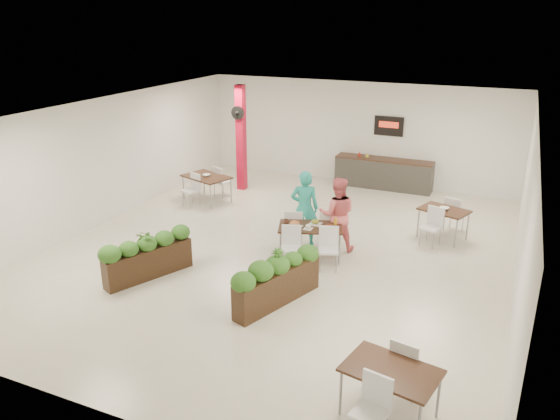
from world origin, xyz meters
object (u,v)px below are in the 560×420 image
(side_table_c, at_px, (391,377))
(main_table, at_px, (310,231))
(diner_woman, at_px, (337,214))
(side_table_a, at_px, (207,180))
(diner_man, at_px, (305,208))
(planter_left, at_px, (148,254))
(service_counter, at_px, (383,173))
(side_table_b, at_px, (444,214))
(planter_right, at_px, (277,279))
(red_column, at_px, (241,137))

(side_table_c, bearing_deg, main_table, 134.13)
(diner_woman, xyz_separation_m, side_table_a, (-4.54, 1.80, -0.23))
(diner_man, bearing_deg, side_table_a, -45.01)
(diner_man, bearing_deg, planter_left, 32.41)
(service_counter, height_order, side_table_b, service_counter)
(planter_right, relative_size, side_table_c, 1.23)
(diner_woman, xyz_separation_m, side_table_b, (2.15, 1.66, -0.25))
(planter_right, bearing_deg, diner_woman, 85.50)
(red_column, height_order, diner_woman, red_column)
(diner_man, height_order, planter_right, diner_man)
(red_column, distance_m, diner_woman, 5.32)
(planter_left, height_order, side_table_c, planter_left)
(main_table, height_order, side_table_c, same)
(red_column, bearing_deg, diner_woman, -37.99)
(planter_left, xyz_separation_m, side_table_b, (5.26, 4.58, 0.10))
(diner_man, distance_m, diner_woman, 0.80)
(diner_man, distance_m, planter_right, 2.92)
(diner_man, height_order, diner_woman, diner_man)
(diner_man, height_order, side_table_b, diner_man)
(planter_right, distance_m, side_table_b, 5.09)
(main_table, relative_size, planter_left, 1.02)
(red_column, height_order, side_table_c, red_column)
(main_table, distance_m, planter_left, 3.53)
(planter_right, height_order, side_table_c, planter_right)
(diner_woman, bearing_deg, planter_right, 66.17)
(service_counter, distance_m, planter_left, 8.55)
(red_column, height_order, planter_left, red_column)
(main_table, height_order, planter_left, planter_left)
(red_column, bearing_deg, service_counter, 25.00)
(side_table_b, distance_m, side_table_c, 6.70)
(red_column, height_order, main_table, red_column)
(red_column, distance_m, planter_left, 6.35)
(diner_woman, distance_m, side_table_b, 2.73)
(service_counter, relative_size, planter_left, 1.59)
(diner_man, xyz_separation_m, side_table_a, (-3.74, 1.80, -0.26))
(side_table_a, height_order, side_table_b, same)
(planter_right, relative_size, side_table_a, 1.23)
(main_table, distance_m, side_table_c, 5.20)
(diner_woman, xyz_separation_m, planter_right, (-0.22, -2.84, -0.35))
(main_table, xyz_separation_m, planter_right, (0.18, -2.18, -0.12))
(diner_woman, distance_m, side_table_c, 5.59)
(planter_left, distance_m, planter_right, 2.88)
(diner_man, xyz_separation_m, side_table_b, (2.95, 1.66, -0.28))
(planter_left, height_order, side_table_b, planter_left)
(red_column, xyz_separation_m, side_table_b, (6.30, -1.58, -1.02))
(planter_left, bearing_deg, planter_right, 1.63)
(main_table, height_order, side_table_b, same)
(diner_woman, height_order, planter_right, diner_woman)
(planter_left, relative_size, side_table_a, 1.13)
(service_counter, relative_size, diner_man, 1.67)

